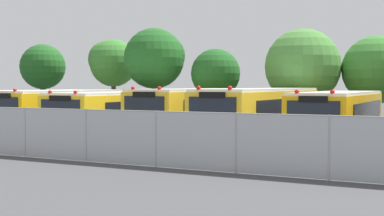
{
  "coord_description": "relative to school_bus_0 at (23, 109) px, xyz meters",
  "views": [
    {
      "loc": [
        11.93,
        -24.16,
        2.75
      ],
      "look_at": [
        0.04,
        0.0,
        1.6
      ],
      "focal_mm": 50.52,
      "sensor_mm": 36.0,
      "label": 1
    }
  ],
  "objects": [
    {
      "name": "school_bus_1",
      "position": [
        3.55,
        0.14,
        0.01
      ],
      "size": [
        2.59,
        10.74,
        2.59
      ],
      "rotation": [
        0.0,
        0.0,
        3.14
      ],
      "color": "yellow",
      "rests_on": "ground_plane"
    },
    {
      "name": "ground_plane",
      "position": [
        10.88,
        0.19,
        -1.36
      ],
      "size": [
        160.0,
        160.0,
        0.0
      ],
      "primitive_type": "plane",
      "color": "#424244"
    },
    {
      "name": "school_bus_3",
      "position": [
        10.98,
        0.22,
        0.06
      ],
      "size": [
        2.69,
        9.38,
        2.7
      ],
      "rotation": [
        0.0,
        0.0,
        3.12
      ],
      "color": "yellow",
      "rests_on": "ground_plane"
    },
    {
      "name": "tree_0",
      "position": [
        -6.15,
        8.73,
        2.79
      ],
      "size": [
        3.52,
        3.52,
        5.94
      ],
      "color": "#4C3823",
      "rests_on": "ground_plane"
    },
    {
      "name": "school_bus_0",
      "position": [
        0.0,
        0.0,
        0.0
      ],
      "size": [
        2.52,
        11.35,
        2.57
      ],
      "rotation": [
        0.0,
        0.0,
        3.14
      ],
      "color": "yellow",
      "rests_on": "ground_plane"
    },
    {
      "name": "school_bus_4",
      "position": [
        14.56,
        0.36,
        0.07
      ],
      "size": [
        2.57,
        11.64,
        2.72
      ],
      "rotation": [
        0.0,
        0.0,
        3.13
      ],
      "color": "yellow",
      "rests_on": "ground_plane"
    },
    {
      "name": "tree_4",
      "position": [
        14.25,
        8.77,
        2.48
      ],
      "size": [
        4.64,
        4.64,
        6.2
      ],
      "color": "#4C3823",
      "rests_on": "ground_plane"
    },
    {
      "name": "chainlink_fence",
      "position": [
        10.94,
        -8.4,
        -0.37
      ],
      "size": [
        28.73,
        0.07,
        1.9
      ],
      "color": "#9EA0A3",
      "rests_on": "ground_plane"
    },
    {
      "name": "tree_2",
      "position": [
        4.6,
        7.63,
        3.22
      ],
      "size": [
        4.08,
        4.08,
        6.58
      ],
      "color": "#4C3823",
      "rests_on": "ground_plane"
    },
    {
      "name": "tree_3",
      "position": [
        8.65,
        8.19,
        2.2
      ],
      "size": [
        3.21,
        3.21,
        5.1
      ],
      "color": "#4C3823",
      "rests_on": "ground_plane"
    },
    {
      "name": "school_bus_5",
      "position": [
        18.14,
        0.27,
        0.0
      ],
      "size": [
        2.48,
        9.74,
        2.58
      ],
      "rotation": [
        0.0,
        0.0,
        3.14
      ],
      "color": "#EAA80C",
      "rests_on": "ground_plane"
    },
    {
      "name": "tree_1",
      "position": [
        -0.59,
        9.81,
        3.12
      ],
      "size": [
        3.9,
        3.54,
        6.17
      ],
      "color": "#4C3823",
      "rests_on": "ground_plane"
    },
    {
      "name": "tree_5",
      "position": [
        18.57,
        9.84,
        2.36
      ],
      "size": [
        4.08,
        4.08,
        5.7
      ],
      "color": "#4C3823",
      "rests_on": "ground_plane"
    },
    {
      "name": "school_bus_2",
      "position": [
        7.32,
        0.1,
        -0.02
      ],
      "size": [
        2.69,
        11.49,
        2.52
      ],
      "rotation": [
        0.0,
        0.0,
        3.15
      ],
      "color": "yellow",
      "rests_on": "ground_plane"
    }
  ]
}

